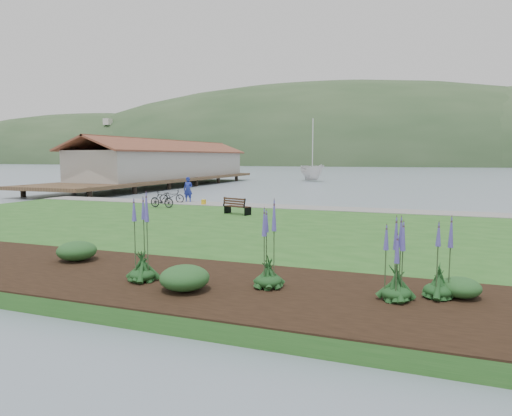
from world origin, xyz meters
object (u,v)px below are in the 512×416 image
Objects in this scene: bicycle_a at (172,196)px; sailboat at (312,181)px; park_bench at (236,206)px; person at (188,187)px.

sailboat is at bearing -15.44° from bicycle_a.
sailboat is at bearing 117.13° from park_bench.
person is 35.98m from sailboat.
park_bench is 0.97× the size of bicycle_a.
park_bench is at bearing -137.59° from bicycle_a.
sailboat is (-0.21, 35.95, -1.39)m from person.
person reaches higher than bicycle_a.
person is at bearing 157.70° from park_bench.
sailboat reaches higher than park_bench.
bicycle_a is 36.73m from sailboat.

